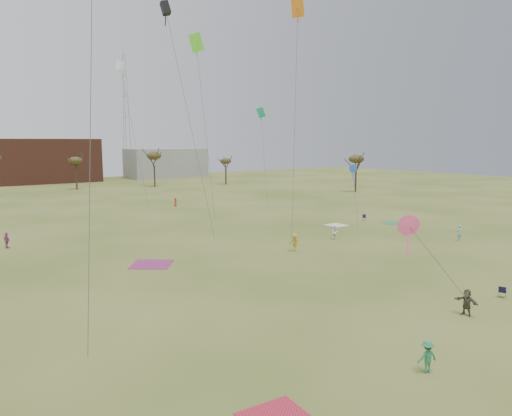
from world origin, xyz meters
TOP-DOWN VIEW (x-y plane):
  - ground at (0.00, 0.00)m, footprint 260.00×260.00m
  - flyer_near_center at (-4.21, -8.53)m, footprint 1.17×0.88m
  - spectator_fore_c at (4.66, -5.32)m, footprint 0.60×1.65m
  - flyer_mid_b at (7.17, 15.18)m, footprint 1.22×1.40m
  - flyer_mid_c at (26.13, 8.38)m, footprint 0.68×0.47m
  - spectator_mid_d at (-16.99, 34.06)m, footprint 0.77×1.09m
  - spectator_mid_e at (14.82, 17.02)m, footprint 0.96×0.86m
  - flyer_far_b at (12.30, 53.92)m, footprint 0.80×0.81m
  - blanket_cream at (21.72, 23.65)m, footprint 2.57×2.57m
  - blanket_plum at (-7.08, 18.79)m, footprint 4.98×4.98m
  - blanket_olive at (29.37, 20.23)m, footprint 3.81×3.81m
  - camp_chair_center at (10.15, -4.87)m, footprint 0.68×0.66m
  - camp_chair_right at (27.74, 24.07)m, footprint 0.73×0.74m
  - kites_aloft at (-0.40, 28.59)m, footprint 67.51×63.90m
  - tree_line at (-2.85, 79.12)m, footprint 117.44×49.32m
  - building_brick at (5.00, 120.00)m, footprint 26.00×16.00m
  - building_grey at (40.00, 118.00)m, footprint 24.00×12.00m
  - radio_tower at (30.00, 125.00)m, footprint 1.51×1.72m

SIDE VIEW (x-z plane):
  - ground at x=0.00m, z-range 0.00..0.00m
  - blanket_cream at x=21.72m, z-range -0.01..0.02m
  - blanket_plum at x=-7.08m, z-range -0.01..0.02m
  - blanket_olive at x=29.37m, z-range -0.01..0.02m
  - camp_chair_center at x=10.15m, z-range -0.18..0.69m
  - camp_chair_right at x=27.74m, z-range -0.18..0.69m
  - flyer_far_b at x=12.30m, z-range 0.00..1.41m
  - flyer_near_center at x=-4.21m, z-range 0.00..1.61m
  - spectator_mid_e at x=14.82m, z-range 0.00..1.62m
  - spectator_mid_d at x=-16.99m, z-range 0.00..1.71m
  - spectator_fore_c at x=4.66m, z-range 0.00..1.76m
  - flyer_mid_c at x=26.13m, z-range 0.00..1.79m
  - flyer_mid_b at x=7.17m, z-range 0.00..1.87m
  - building_grey at x=40.00m, z-range 0.00..9.00m
  - building_brick at x=5.00m, z-range 0.00..12.00m
  - tree_line at x=-2.85m, z-range 2.63..11.54m
  - radio_tower at x=30.00m, z-range -1.29..39.71m
  - kites_aloft at x=-0.40m, z-range 6.79..31.75m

